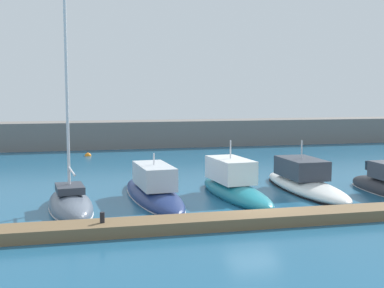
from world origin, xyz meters
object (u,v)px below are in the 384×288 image
motorboat_white_fourth (304,182)px  mooring_buoy_orange (88,156)px  motorboat_teal_third (234,185)px  sailboat_slate_nearest (70,203)px  dock_bollard (102,217)px  motorboat_navy_second (153,190)px

motorboat_white_fourth → mooring_buoy_orange: (-12.17, 18.88, -0.53)m
motorboat_white_fourth → mooring_buoy_orange: 22.47m
motorboat_white_fourth → mooring_buoy_orange: motorboat_white_fourth is taller
motorboat_teal_third → sailboat_slate_nearest: bearing=91.8°
sailboat_slate_nearest → motorboat_white_fourth: (13.48, 1.83, 0.19)m
motorboat_teal_third → dock_bollard: 9.59m
sailboat_slate_nearest → mooring_buoy_orange: sailboat_slate_nearest is taller
mooring_buoy_orange → motorboat_teal_third: bearing=-68.8°
motorboat_navy_second → motorboat_teal_third: (4.47, -0.50, 0.18)m
mooring_buoy_orange → dock_bollard: 25.46m
sailboat_slate_nearest → mooring_buoy_orange: size_ratio=23.34×
mooring_buoy_orange → dock_bollard: dock_bollard is taller
motorboat_white_fourth → dock_bollard: motorboat_white_fourth is taller
motorboat_navy_second → mooring_buoy_orange: 19.28m
sailboat_slate_nearest → motorboat_teal_third: size_ratio=1.67×
sailboat_slate_nearest → motorboat_white_fourth: size_ratio=1.48×
motorboat_navy_second → motorboat_white_fourth: 9.06m
motorboat_white_fourth → motorboat_navy_second: bearing=90.1°
motorboat_teal_third → dock_bollard: (-7.55, -5.92, 0.09)m
motorboat_teal_third → motorboat_white_fourth: motorboat_teal_third is taller
mooring_buoy_orange → dock_bollard: size_ratio=1.37×
motorboat_navy_second → motorboat_white_fourth: bearing=-93.7°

